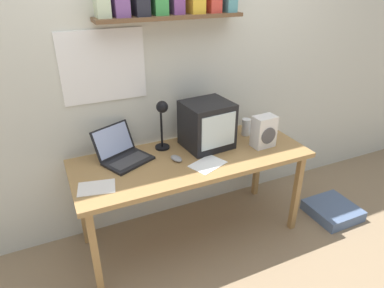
{
  "coord_description": "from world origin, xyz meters",
  "views": [
    {
      "loc": [
        -0.9,
        -1.96,
        1.91
      ],
      "look_at": [
        0.0,
        0.0,
        0.82
      ],
      "focal_mm": 32.0,
      "sensor_mm": 36.0,
      "label": 1
    }
  ],
  "objects_px": {
    "laptop": "(122,152)",
    "juice_glass": "(246,128)",
    "floor_cushion": "(332,210)",
    "crt_monitor": "(207,125)",
    "loose_paper_near_laptop": "(97,188)",
    "printed_handout": "(260,131)",
    "open_notebook": "(208,164)",
    "computer_mouse": "(176,158)",
    "corner_desk": "(192,164)",
    "desk_lamp": "(162,117)",
    "space_heater": "(264,131)"
  },
  "relations": [
    {
      "from": "laptop",
      "to": "juice_glass",
      "type": "height_order",
      "value": "laptop"
    },
    {
      "from": "juice_glass",
      "to": "floor_cushion",
      "type": "xyz_separation_m",
      "value": [
        0.67,
        -0.44,
        -0.74
      ]
    },
    {
      "from": "juice_glass",
      "to": "crt_monitor",
      "type": "bearing_deg",
      "value": -173.67
    },
    {
      "from": "juice_glass",
      "to": "loose_paper_near_laptop",
      "type": "height_order",
      "value": "juice_glass"
    },
    {
      "from": "laptop",
      "to": "printed_handout",
      "type": "bearing_deg",
      "value": -25.6
    },
    {
      "from": "open_notebook",
      "to": "computer_mouse",
      "type": "bearing_deg",
      "value": 140.7
    },
    {
      "from": "crt_monitor",
      "to": "loose_paper_near_laptop",
      "type": "bearing_deg",
      "value": -170.4
    },
    {
      "from": "corner_desk",
      "to": "floor_cushion",
      "type": "distance_m",
      "value": 1.4
    },
    {
      "from": "desk_lamp",
      "to": "space_heater",
      "type": "height_order",
      "value": "desk_lamp"
    },
    {
      "from": "desk_lamp",
      "to": "open_notebook",
      "type": "relative_size",
      "value": 1.38
    },
    {
      "from": "crt_monitor",
      "to": "computer_mouse",
      "type": "distance_m",
      "value": 0.36
    },
    {
      "from": "loose_paper_near_laptop",
      "to": "floor_cushion",
      "type": "bearing_deg",
      "value": -5.09
    },
    {
      "from": "computer_mouse",
      "to": "loose_paper_near_laptop",
      "type": "height_order",
      "value": "computer_mouse"
    },
    {
      "from": "laptop",
      "to": "space_heater",
      "type": "bearing_deg",
      "value": -38.18
    },
    {
      "from": "crt_monitor",
      "to": "printed_handout",
      "type": "relative_size",
      "value": 1.62
    },
    {
      "from": "corner_desk",
      "to": "open_notebook",
      "type": "relative_size",
      "value": 6.02
    },
    {
      "from": "open_notebook",
      "to": "loose_paper_near_laptop",
      "type": "xyz_separation_m",
      "value": [
        -0.75,
        0.03,
        0.0
      ]
    },
    {
      "from": "computer_mouse",
      "to": "printed_handout",
      "type": "height_order",
      "value": "computer_mouse"
    },
    {
      "from": "computer_mouse",
      "to": "floor_cushion",
      "type": "relative_size",
      "value": 0.3
    },
    {
      "from": "desk_lamp",
      "to": "computer_mouse",
      "type": "relative_size",
      "value": 3.34
    },
    {
      "from": "desk_lamp",
      "to": "loose_paper_near_laptop",
      "type": "relative_size",
      "value": 1.54
    },
    {
      "from": "crt_monitor",
      "to": "computer_mouse",
      "type": "height_order",
      "value": "crt_monitor"
    },
    {
      "from": "corner_desk",
      "to": "loose_paper_near_laptop",
      "type": "distance_m",
      "value": 0.71
    },
    {
      "from": "desk_lamp",
      "to": "space_heater",
      "type": "xyz_separation_m",
      "value": [
        0.71,
        -0.25,
        -0.14
      ]
    },
    {
      "from": "corner_desk",
      "to": "desk_lamp",
      "type": "distance_m",
      "value": 0.4
    },
    {
      "from": "crt_monitor",
      "to": "space_heater",
      "type": "xyz_separation_m",
      "value": [
        0.39,
        -0.18,
        -0.05
      ]
    },
    {
      "from": "open_notebook",
      "to": "crt_monitor",
      "type": "bearing_deg",
      "value": 64.68
    },
    {
      "from": "crt_monitor",
      "to": "printed_handout",
      "type": "xyz_separation_m",
      "value": [
        0.53,
        0.04,
        -0.17
      ]
    },
    {
      "from": "laptop",
      "to": "loose_paper_near_laptop",
      "type": "height_order",
      "value": "laptop"
    },
    {
      "from": "desk_lamp",
      "to": "loose_paper_near_laptop",
      "type": "bearing_deg",
      "value": -144.71
    },
    {
      "from": "computer_mouse",
      "to": "open_notebook",
      "type": "height_order",
      "value": "computer_mouse"
    },
    {
      "from": "printed_handout",
      "to": "space_heater",
      "type": "bearing_deg",
      "value": -121.6
    },
    {
      "from": "laptop",
      "to": "desk_lamp",
      "type": "height_order",
      "value": "desk_lamp"
    },
    {
      "from": "corner_desk",
      "to": "laptop",
      "type": "xyz_separation_m",
      "value": [
        -0.47,
        0.17,
        0.12
      ]
    },
    {
      "from": "corner_desk",
      "to": "computer_mouse",
      "type": "xyz_separation_m",
      "value": [
        -0.12,
        -0.01,
        0.08
      ]
    },
    {
      "from": "space_heater",
      "to": "juice_glass",
      "type": "bearing_deg",
      "value": 88.97
    },
    {
      "from": "space_heater",
      "to": "printed_handout",
      "type": "height_order",
      "value": "space_heater"
    },
    {
      "from": "crt_monitor",
      "to": "open_notebook",
      "type": "bearing_deg",
      "value": -120.29
    },
    {
      "from": "corner_desk",
      "to": "printed_handout",
      "type": "relative_size",
      "value": 7.54
    },
    {
      "from": "desk_lamp",
      "to": "loose_paper_near_laptop",
      "type": "distance_m",
      "value": 0.68
    },
    {
      "from": "printed_handout",
      "to": "open_notebook",
      "type": "bearing_deg",
      "value": -154.86
    },
    {
      "from": "laptop",
      "to": "desk_lamp",
      "type": "distance_m",
      "value": 0.37
    },
    {
      "from": "crt_monitor",
      "to": "floor_cushion",
      "type": "xyz_separation_m",
      "value": [
        1.05,
        -0.4,
        -0.85
      ]
    },
    {
      "from": "corner_desk",
      "to": "open_notebook",
      "type": "height_order",
      "value": "open_notebook"
    },
    {
      "from": "laptop",
      "to": "floor_cushion",
      "type": "height_order",
      "value": "laptop"
    },
    {
      "from": "printed_handout",
      "to": "open_notebook",
      "type": "height_order",
      "value": "same"
    },
    {
      "from": "open_notebook",
      "to": "space_heater",
      "type": "bearing_deg",
      "value": 8.61
    },
    {
      "from": "corner_desk",
      "to": "desk_lamp",
      "type": "xyz_separation_m",
      "value": [
        -0.15,
        0.18,
        0.33
      ]
    },
    {
      "from": "computer_mouse",
      "to": "open_notebook",
      "type": "distance_m",
      "value": 0.23
    },
    {
      "from": "printed_handout",
      "to": "loose_paper_near_laptop",
      "type": "bearing_deg",
      "value": -169.0
    }
  ]
}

